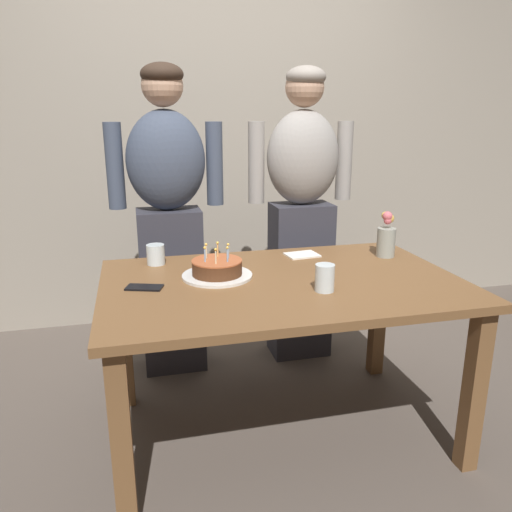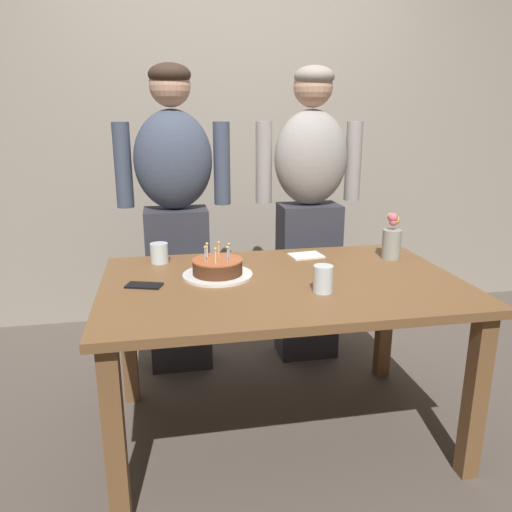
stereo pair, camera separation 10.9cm
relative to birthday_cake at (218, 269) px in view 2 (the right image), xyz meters
The scene contains 11 objects.
ground_plane 0.82m from the birthday_cake, 21.26° to the right, with size 10.00×10.00×0.00m, color #564C44.
back_wall 1.56m from the birthday_cake, 79.79° to the left, with size 5.20×0.10×2.60m, color #9E9384.
dining_table 0.31m from the birthday_cake, 21.26° to the right, with size 1.50×0.96×0.74m.
birthday_cake is the anchor object (origin of this frame).
water_glass_near 0.35m from the birthday_cake, 133.67° to the left, with size 0.08×0.08×0.09m, color silver.
water_glass_far 0.47m from the birthday_cake, 35.53° to the right, with size 0.08×0.08×0.11m, color silver.
cell_phone 0.32m from the birthday_cake, 166.56° to the right, with size 0.14×0.07×0.01m, color black.
napkin_stack 0.52m from the birthday_cake, 26.58° to the left, with size 0.16×0.12×0.01m, color white.
flower_vase 0.87m from the birthday_cake, ahead, with size 0.09×0.09×0.22m.
person_man_bearded 0.68m from the birthday_cake, 102.97° to the left, with size 0.61×0.27×1.66m.
person_woman_cardigan 0.89m from the birthday_cake, 47.47° to the left, with size 0.61×0.27×1.66m.
Camera 2 is at (-0.48, -1.94, 1.41)m, focal length 35.04 mm.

